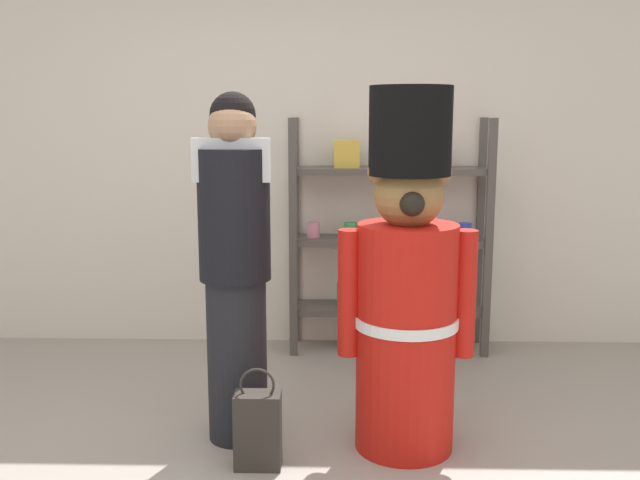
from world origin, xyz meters
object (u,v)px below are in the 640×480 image
at_px(merchandise_shelf, 388,234).
at_px(person_shopper, 235,263).
at_px(shopping_bag, 258,429).
at_px(teddy_bear_guard, 407,290).

distance_m(merchandise_shelf, person_shopper, 1.60).
bearing_deg(shopping_bag, person_shopper, 113.24).
height_order(teddy_bear_guard, shopping_bag, teddy_bear_guard).
xyz_separation_m(person_shopper, shopping_bag, (0.13, -0.30, -0.70)).
height_order(teddy_bear_guard, person_shopper, teddy_bear_guard).
xyz_separation_m(merchandise_shelf, person_shopper, (-0.82, -1.36, 0.09)).
distance_m(teddy_bear_guard, person_shopper, 0.82).
bearing_deg(person_shopper, shopping_bag, -66.76).
bearing_deg(merchandise_shelf, teddy_bear_guard, -90.60).
relative_size(merchandise_shelf, shopping_bag, 3.30).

